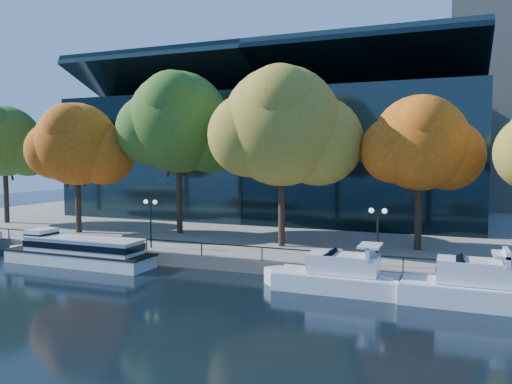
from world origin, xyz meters
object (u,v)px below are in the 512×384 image
at_px(tree_2, 180,125).
at_px(lamp_1, 151,212).
at_px(tree_4, 422,145).
at_px(cruiser_far, 475,287).
at_px(tree_0, 5,143).
at_px(lamp_2, 378,223).
at_px(tree_3, 284,129).
at_px(tour_boat, 76,250).
at_px(tree_1, 78,146).
at_px(cruiser_near, 344,277).

xyz_separation_m(tree_2, lamp_1, (1.74, -7.91, -7.77)).
bearing_deg(tree_4, cruiser_far, -71.64).
bearing_deg(tree_0, lamp_2, -9.81).
relative_size(cruiser_far, tree_3, 0.68).
bearing_deg(tree_0, tree_2, 1.20).
bearing_deg(tour_boat, tree_1, 129.52).
relative_size(tour_boat, lamp_2, 3.48).
height_order(cruiser_near, tree_4, tree_4).
bearing_deg(tree_2, tree_3, -14.80).
height_order(cruiser_far, tree_3, tree_3).
xyz_separation_m(tree_0, tree_1, (12.99, -2.87, -0.55)).
distance_m(cruiser_near, tree_4, 14.65).
relative_size(cruiser_far, lamp_2, 2.58).
relative_size(tree_1, lamp_2, 3.21).
bearing_deg(tree_1, tree_3, 0.61).
xyz_separation_m(tour_boat, tree_0, (-19.92, 11.27, 9.10)).
distance_m(tree_1, tree_4, 32.51).
bearing_deg(lamp_1, cruiser_near, -13.07).
bearing_deg(tree_4, lamp_1, -160.82).
distance_m(tree_0, tree_2, 22.78).
relative_size(cruiser_near, lamp_2, 2.69).
distance_m(tour_boat, tree_2, 16.08).
relative_size(tree_4, lamp_1, 3.12).
height_order(tree_0, tree_2, tree_2).
distance_m(cruiser_near, lamp_2, 5.19).
distance_m(cruiser_far, lamp_1, 25.23).
relative_size(tree_3, lamp_1, 3.77).
distance_m(cruiser_far, lamp_2, 7.97).
xyz_separation_m(cruiser_near, tree_3, (-7.01, 8.76, 9.97)).
relative_size(tree_0, tree_1, 1.04).
bearing_deg(lamp_2, tour_boat, -170.58).
height_order(cruiser_far, lamp_1, lamp_1).
distance_m(tree_1, lamp_1, 13.60).
xyz_separation_m(tree_4, lamp_2, (-2.36, -7.28, -5.56)).
bearing_deg(tour_boat, tree_3, 30.57).
distance_m(cruiser_near, tree_3, 15.00).
xyz_separation_m(tour_boat, cruiser_far, (29.26, -0.32, -0.05)).
bearing_deg(tree_1, tree_4, 4.79).
bearing_deg(lamp_1, tree_2, 102.39).
bearing_deg(tree_0, tree_1, -12.48).
height_order(tree_0, lamp_2, tree_0).
xyz_separation_m(tree_3, tree_4, (10.86, 2.48, -1.41)).
relative_size(tree_1, tree_4, 1.03).
height_order(tree_3, lamp_2, tree_3).
height_order(tour_boat, tree_2, tree_2).
height_order(cruiser_near, tree_1, tree_1).
height_order(cruiser_near, tree_0, tree_0).
bearing_deg(tree_0, cruiser_far, -13.26).
xyz_separation_m(tree_2, tree_4, (22.66, -0.63, -2.22)).
distance_m(tree_0, tree_1, 13.31).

